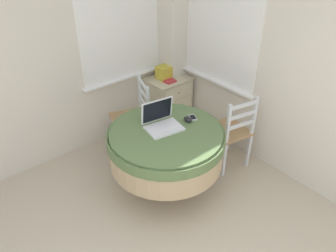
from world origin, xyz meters
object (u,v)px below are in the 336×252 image
round_dining_table (166,145)px  laptop (162,122)px  dining_chair_near_back_window (133,118)px  cell_phone (193,117)px  storage_box (164,72)px  dining_chair_near_right_window (231,132)px  book_on_cabinet (168,80)px  corner_cabinet (168,101)px  computer_mouse (188,119)px

round_dining_table → laptop: (0.02, 0.09, 0.22)m
round_dining_table → dining_chair_near_back_window: dining_chair_near_back_window is taller
laptop → dining_chair_near_back_window: size_ratio=0.41×
cell_phone → storage_box: bearing=65.3°
dining_chair_near_right_window → round_dining_table: bearing=171.4°
cell_phone → book_on_cabinet: bearing=63.5°
storage_box → cell_phone: bearing=-114.7°
cell_phone → corner_cabinet: size_ratio=0.20×
dining_chair_near_back_window → storage_box: size_ratio=5.48×
computer_mouse → book_on_cabinet: bearing=60.1°
round_dining_table → cell_phone: cell_phone is taller
dining_chair_near_right_window → storage_box: dining_chair_near_right_window is taller
storage_box → corner_cabinet: bearing=-38.7°
dining_chair_near_right_window → book_on_cabinet: size_ratio=5.06×
computer_mouse → cell_phone: size_ratio=0.76×
cell_phone → corner_cabinet: bearing=62.4°
round_dining_table → corner_cabinet: size_ratio=1.70×
corner_cabinet → book_on_cabinet: size_ratio=3.72×
laptop → corner_cabinet: 1.39m
storage_box → laptop: bearing=-130.3°
laptop → corner_cabinet: (0.89, 0.96, -0.48)m
book_on_cabinet → laptop: bearing=-132.9°
dining_chair_near_back_window → dining_chair_near_right_window: bearing=-55.0°
corner_cabinet → storage_box: 0.43m
corner_cabinet → round_dining_table: bearing=-130.9°
round_dining_table → computer_mouse: computer_mouse is taller
round_dining_table → cell_phone: bearing=1.5°
computer_mouse → storage_box: 1.23m
dining_chair_near_right_window → corner_cabinet: dining_chair_near_right_window is taller
dining_chair_near_back_window → corner_cabinet: size_ratio=1.36×
cell_phone → dining_chair_near_right_window: size_ratio=0.15×
corner_cabinet → dining_chair_near_right_window: bearing=-93.0°
corner_cabinet → dining_chair_near_back_window: bearing=-163.9°
computer_mouse → dining_chair_near_back_window: (-0.11, 0.84, -0.34)m
laptop → storage_box: laptop is taller
book_on_cabinet → corner_cabinet: bearing=47.3°
laptop → dining_chair_near_right_window: size_ratio=0.41×
storage_box → book_on_cabinet: (-0.01, -0.10, -0.07)m
computer_mouse → book_on_cabinet: (0.57, 0.99, -0.10)m
cell_phone → book_on_cabinet: cell_phone is taller
book_on_cabinet → dining_chair_near_right_window: bearing=-90.3°
cell_phone → computer_mouse: bearing=-167.4°
round_dining_table → storage_box: size_ratio=6.86×
round_dining_table → storage_box: 1.39m
round_dining_table → book_on_cabinet: round_dining_table is taller
round_dining_table → dining_chair_near_back_window: 0.86m
computer_mouse → dining_chair_near_back_window: dining_chair_near_back_window is taller
laptop → book_on_cabinet: (0.83, 0.90, -0.13)m
computer_mouse → corner_cabinet: (0.63, 1.05, -0.45)m
dining_chair_near_right_window → corner_cabinet: bearing=87.0°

